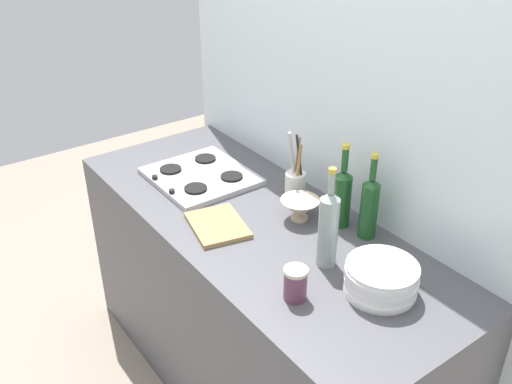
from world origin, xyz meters
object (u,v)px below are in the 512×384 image
(stovetop_hob, at_px, (201,176))
(cutting_board, at_px, (217,225))
(wine_bottle_mid_right, at_px, (342,196))
(mixing_bowl, at_px, (300,208))
(utensil_crock, at_px, (295,183))
(condiment_jar_front, at_px, (295,283))
(wine_bottle_mid_left, at_px, (369,206))
(plate_stack, at_px, (381,279))
(wine_bottle_leftmost, at_px, (328,228))

(stovetop_hob, height_order, cutting_board, stovetop_hob)
(wine_bottle_mid_right, xyz_separation_m, mixing_bowl, (-0.12, -0.10, -0.08))
(utensil_crock, distance_m, condiment_jar_front, 0.63)
(stovetop_hob, distance_m, mixing_bowl, 0.53)
(wine_bottle_mid_left, bearing_deg, condiment_jar_front, -75.08)
(plate_stack, bearing_deg, wine_bottle_leftmost, -170.47)
(wine_bottle_leftmost, xyz_separation_m, mixing_bowl, (-0.27, 0.11, -0.10))
(mixing_bowl, height_order, cutting_board, mixing_bowl)
(wine_bottle_mid_right, bearing_deg, cutting_board, -123.49)
(stovetop_hob, distance_m, cutting_board, 0.40)
(stovetop_hob, relative_size, wine_bottle_leftmost, 1.17)
(stovetop_hob, bearing_deg, wine_bottle_mid_right, 20.72)
(mixing_bowl, bearing_deg, condiment_jar_front, -41.67)
(wine_bottle_mid_right, bearing_deg, mixing_bowl, -140.38)
(wine_bottle_leftmost, bearing_deg, wine_bottle_mid_right, 126.24)
(stovetop_hob, relative_size, utensil_crock, 1.43)
(wine_bottle_mid_right, xyz_separation_m, condiment_jar_front, (0.23, -0.41, -0.07))
(plate_stack, bearing_deg, condiment_jar_front, -120.50)
(stovetop_hob, height_order, wine_bottle_mid_right, wine_bottle_mid_right)
(plate_stack, relative_size, utensil_crock, 0.79)
(wine_bottle_mid_left, relative_size, cutting_board, 1.35)
(mixing_bowl, xyz_separation_m, cutting_board, (-0.14, -0.29, -0.04))
(wine_bottle_leftmost, bearing_deg, wine_bottle_mid_left, 99.66)
(utensil_crock, bearing_deg, wine_bottle_leftmost, -26.08)
(wine_bottle_leftmost, relative_size, wine_bottle_mid_left, 1.10)
(wine_bottle_mid_right, bearing_deg, wine_bottle_leftmost, -53.76)
(mixing_bowl, bearing_deg, wine_bottle_leftmost, -22.30)
(wine_bottle_leftmost, bearing_deg, mixing_bowl, 157.70)
(mixing_bowl, bearing_deg, cutting_board, -115.36)
(plate_stack, height_order, cutting_board, plate_stack)
(plate_stack, xyz_separation_m, mixing_bowl, (-0.49, 0.08, -0.01))
(wine_bottle_mid_left, height_order, condiment_jar_front, wine_bottle_mid_left)
(condiment_jar_front, bearing_deg, mixing_bowl, 138.33)
(condiment_jar_front, height_order, cutting_board, condiment_jar_front)
(wine_bottle_mid_right, xyz_separation_m, utensil_crock, (-0.26, -0.01, -0.05))
(plate_stack, bearing_deg, cutting_board, -161.31)
(stovetop_hob, relative_size, plate_stack, 1.81)
(wine_bottle_mid_right, bearing_deg, condiment_jar_front, -60.66)
(stovetop_hob, bearing_deg, plate_stack, 3.51)
(mixing_bowl, height_order, utensil_crock, utensil_crock)
(wine_bottle_leftmost, relative_size, utensil_crock, 1.22)
(utensil_crock, height_order, cutting_board, utensil_crock)
(wine_bottle_mid_left, distance_m, condiment_jar_front, 0.46)
(plate_stack, bearing_deg, mixing_bowl, 171.09)
(mixing_bowl, relative_size, utensil_crock, 0.51)
(wine_bottle_leftmost, distance_m, wine_bottle_mid_right, 0.26)
(plate_stack, xyz_separation_m, wine_bottle_leftmost, (-0.21, -0.04, 0.09))
(wine_bottle_leftmost, distance_m, cutting_board, 0.47)
(stovetop_hob, relative_size, cutting_board, 1.73)
(wine_bottle_leftmost, bearing_deg, plate_stack, 9.53)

